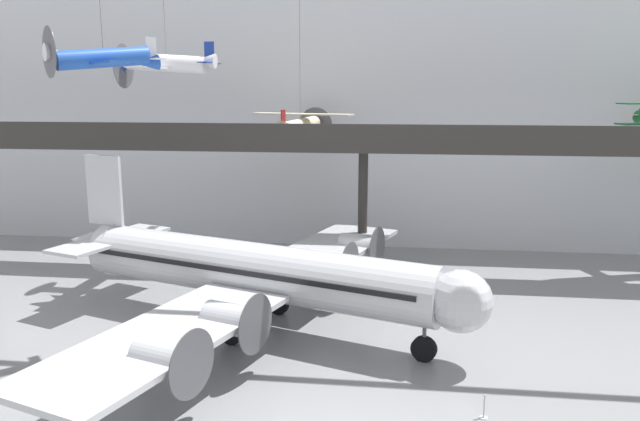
% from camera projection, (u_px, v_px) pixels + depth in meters
% --- Properties ---
extents(hangar_back_wall, '(140.00, 3.00, 26.76)m').
position_uv_depth(hangar_back_wall, '(370.00, 89.00, 52.74)').
color(hangar_back_wall, silver).
rests_on(hangar_back_wall, ground).
extents(mezzanine_walkway, '(110.00, 3.20, 11.04)m').
position_uv_depth(mezzanine_walkway, '(363.00, 147.00, 44.22)').
color(mezzanine_walkway, '#2D2B28').
rests_on(mezzanine_walkway, ground).
extents(airliner_silver_main, '(26.45, 30.84, 9.38)m').
position_uv_depth(airliner_silver_main, '(250.00, 271.00, 35.07)').
color(airliner_silver_main, '#B7BABF').
rests_on(airliner_silver_main, ground).
extents(suspended_plane_white_twin, '(6.75, 8.28, 7.22)m').
position_uv_depth(suspended_plane_white_twin, '(166.00, 64.00, 41.26)').
color(suspended_plane_white_twin, silver).
extents(suspended_plane_cream_biplane, '(8.05, 6.75, 11.34)m').
position_uv_depth(suspended_plane_cream_biplane, '(300.00, 125.00, 47.12)').
color(suspended_plane_cream_biplane, beige).
extents(suspended_plane_blue_trainer, '(5.40, 5.44, 6.74)m').
position_uv_depth(suspended_plane_blue_trainer, '(103.00, 59.00, 28.82)').
color(suspended_plane_blue_trainer, '#1E4CAD').
extents(stanchion_barrier, '(0.36, 0.36, 1.08)m').
position_uv_depth(stanchion_barrier, '(484.00, 411.00, 25.85)').
color(stanchion_barrier, '#B2B5BA').
rests_on(stanchion_barrier, ground).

